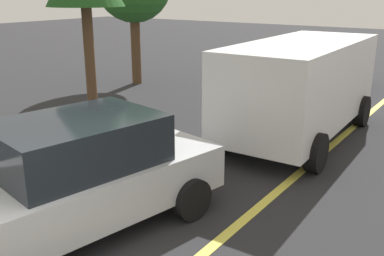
{
  "coord_description": "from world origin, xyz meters",
  "views": [
    {
      "loc": [
        -1.72,
        -2.71,
        3.27
      ],
      "look_at": [
        4.01,
        1.32,
        1.07
      ],
      "focal_mm": 41.11,
      "sensor_mm": 36.0,
      "label": 1
    }
  ],
  "objects": [
    {
      "name": "lane_marking_centre",
      "position": [
        3.0,
        0.0,
        0.01
      ],
      "size": [
        28.0,
        0.16,
        0.01
      ],
      "primitive_type": "cube",
      "color": "#E0D14C"
    },
    {
      "name": "white_van",
      "position": [
        7.59,
        0.85,
        1.27
      ],
      "size": [
        5.26,
        2.39,
        2.2
      ],
      "color": "white",
      "rests_on": "ground_plane"
    },
    {
      "name": "car_blue_near_curb",
      "position": [
        13.4,
        2.04,
        0.84
      ],
      "size": [
        4.16,
        2.33,
        1.69
      ],
      "color": "#2D479E",
      "rests_on": "ground_plane"
    },
    {
      "name": "car_silver_crossing",
      "position": [
        1.82,
        1.8,
        0.82
      ],
      "size": [
        4.72,
        2.63,
        1.64
      ],
      "color": "#B7BABF",
      "rests_on": "ground_plane"
    }
  ]
}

